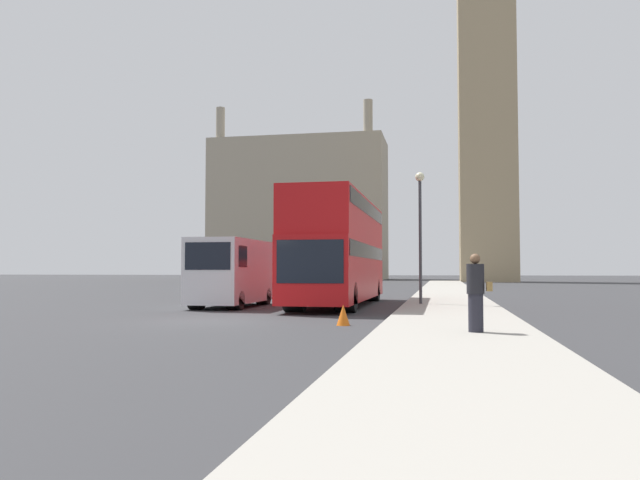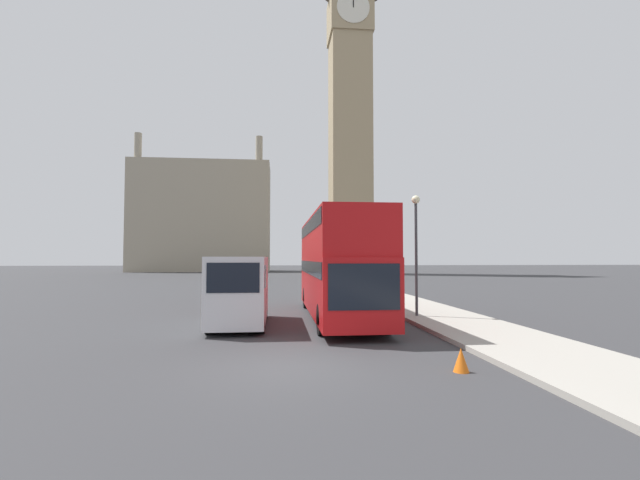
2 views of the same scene
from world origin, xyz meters
name	(u,v)px [view 1 (image 1 of 2)]	position (x,y,z in m)	size (l,w,h in m)	color
ground_plane	(215,321)	(0.00, 0.00, 0.00)	(300.00, 300.00, 0.00)	#333335
sidewalk_strip	(453,322)	(6.79, 0.00, 0.07)	(3.57, 120.00, 0.15)	#9E998E
clock_tower	(485,34)	(12.05, 61.75, 30.87)	(7.28, 7.45, 60.20)	tan
building_block_distant	(299,210)	(-15.47, 77.89, 10.90)	(26.92, 11.33, 26.51)	#9E937F
red_double_decker_bus	(339,247)	(2.32, 8.07, 2.43)	(2.55, 11.51, 4.34)	#B71114
white_van	(232,271)	(-1.74, 6.38, 1.42)	(2.05, 5.40, 2.66)	silver
pedestrian	(476,293)	(7.21, -3.54, 0.99)	(0.53, 0.37, 1.67)	#23232D
street_lamp	(420,216)	(5.66, 7.51, 3.60)	(0.36, 0.36, 5.19)	#38383D
traffic_cone	(343,315)	(3.91, -0.89, 0.28)	(0.36, 0.36, 0.55)	orange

